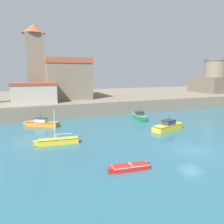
# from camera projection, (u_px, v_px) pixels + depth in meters

# --- Properties ---
(ground_plane) EXTENTS (200.00, 200.00, 0.00)m
(ground_plane) POSITION_uv_depth(u_px,v_px,m) (192.00, 151.00, 25.59)
(ground_plane) COLOR #2D667A
(quay_seawall) EXTENTS (120.00, 40.00, 2.84)m
(quay_seawall) POSITION_uv_depth(u_px,v_px,m) (89.00, 99.00, 65.33)
(quay_seawall) COLOR gray
(quay_seawall) RESTS_ON ground
(sailboat_yellow_0) EXTENTS (5.61, 1.59, 4.50)m
(sailboat_yellow_0) POSITION_uv_depth(u_px,v_px,m) (57.00, 141.00, 27.99)
(sailboat_yellow_0) COLOR yellow
(sailboat_yellow_0) RESTS_ON ground
(motorboat_orange_1) EXTENTS (5.90, 4.46, 2.28)m
(motorboat_orange_1) POSITION_uv_depth(u_px,v_px,m) (42.00, 123.00, 37.49)
(motorboat_orange_1) COLOR orange
(motorboat_orange_1) RESTS_ON ground
(dinghy_red_2) EXTENTS (4.19, 1.39, 0.58)m
(dinghy_red_2) POSITION_uv_depth(u_px,v_px,m) (130.00, 167.00, 20.53)
(dinghy_red_2) COLOR red
(dinghy_red_2) RESTS_ON ground
(motorboat_yellow_3) EXTENTS (6.41, 3.32, 2.56)m
(motorboat_yellow_3) POSITION_uv_depth(u_px,v_px,m) (168.00, 126.00, 34.90)
(motorboat_yellow_3) COLOR yellow
(motorboat_yellow_3) RESTS_ON ground
(motorboat_green_4) EXTENTS (2.50, 5.21, 2.42)m
(motorboat_green_4) POSITION_uv_depth(u_px,v_px,m) (140.00, 116.00, 43.38)
(motorboat_green_4) COLOR #237A4C
(motorboat_green_4) RESTS_ON ground
(church) EXTENTS (14.88, 14.35, 16.93)m
(church) POSITION_uv_depth(u_px,v_px,m) (61.00, 76.00, 54.35)
(church) COLOR gray
(church) RESTS_ON quay_seawall
(fortress) EXTENTS (11.47, 11.47, 10.78)m
(fortress) POSITION_uv_depth(u_px,v_px,m) (214.00, 81.00, 71.38)
(fortress) COLOR #685E4F
(fortress) RESTS_ON quay_seawall
(harbor_shed_near_wharf) EXTENTS (9.16, 4.66, 4.27)m
(harbor_shed_near_wharf) POSITION_uv_depth(u_px,v_px,m) (34.00, 93.00, 44.87)
(harbor_shed_near_wharf) COLOR #BCB29E
(harbor_shed_near_wharf) RESTS_ON quay_seawall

